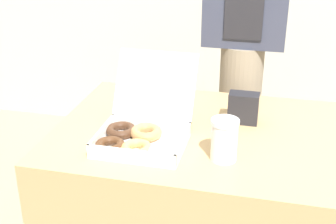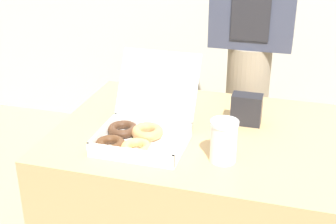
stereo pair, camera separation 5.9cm
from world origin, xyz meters
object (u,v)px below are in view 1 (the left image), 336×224
object	(u,v)px
donut_box	(141,132)
napkin_holder	(243,108)
person_customer	(244,31)
coffee_cup	(224,140)

from	to	relation	value
donut_box	napkin_holder	size ratio (longest dim) A/B	3.30
napkin_holder	person_customer	distance (m)	0.47
coffee_cup	donut_box	bearing A→B (deg)	171.12
napkin_holder	person_customer	bearing A→B (deg)	96.17
donut_box	person_customer	size ratio (longest dim) A/B	0.22
donut_box	napkin_holder	bearing A→B (deg)	37.53
coffee_cup	person_customer	size ratio (longest dim) A/B	0.08
napkin_holder	person_customer	xyz separation A→B (m)	(-0.05, 0.44, 0.16)
coffee_cup	napkin_holder	bearing A→B (deg)	83.45
donut_box	coffee_cup	distance (m)	0.28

